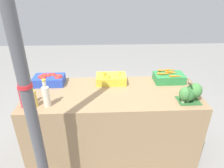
# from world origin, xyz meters

# --- Properties ---
(ground_plane) EXTENTS (10.00, 10.00, 0.00)m
(ground_plane) POSITION_xyz_m (0.00, 0.00, 0.00)
(ground_plane) COLOR gray
(market_table) EXTENTS (1.92, 0.79, 0.85)m
(market_table) POSITION_xyz_m (0.00, 0.00, 0.43)
(market_table) COLOR #937551
(market_table) RESTS_ON ground_plane
(support_pole) EXTENTS (0.10, 0.10, 2.39)m
(support_pole) POSITION_xyz_m (-0.63, -0.71, 1.20)
(support_pole) COLOR #4C4C51
(support_pole) RESTS_ON ground_plane
(apple_crate) EXTENTS (0.36, 0.23, 0.14)m
(apple_crate) POSITION_xyz_m (-0.74, 0.23, 0.92)
(apple_crate) COLOR #2847B7
(apple_crate) RESTS_ON market_table
(orange_crate) EXTENTS (0.36, 0.23, 0.13)m
(orange_crate) POSITION_xyz_m (-0.01, 0.23, 0.91)
(orange_crate) COLOR gold
(orange_crate) RESTS_ON market_table
(carrot_crate) EXTENTS (0.36, 0.23, 0.14)m
(carrot_crate) POSITION_xyz_m (0.71, 0.24, 0.91)
(carrot_crate) COLOR #2D8442
(carrot_crate) RESTS_ON market_table
(broccoli_pile) EXTENTS (0.25, 0.18, 0.19)m
(broccoli_pile) POSITION_xyz_m (0.79, -0.22, 0.95)
(broccoli_pile) COLOR #2D602D
(broccoli_pile) RESTS_ON market_table
(juice_bottle_ruby) EXTENTS (0.07, 0.07, 0.30)m
(juice_bottle_ruby) POSITION_xyz_m (-0.87, -0.25, 0.98)
(juice_bottle_ruby) COLOR #B2333D
(juice_bottle_ruby) RESTS_ON market_table
(juice_bottle_golden) EXTENTS (0.06, 0.06, 0.25)m
(juice_bottle_golden) POSITION_xyz_m (-0.78, -0.25, 0.96)
(juice_bottle_golden) COLOR gold
(juice_bottle_golden) RESTS_ON market_table
(juice_bottle_cloudy) EXTENTS (0.07, 0.07, 0.29)m
(juice_bottle_cloudy) POSITION_xyz_m (-0.65, -0.25, 0.98)
(juice_bottle_cloudy) COLOR beige
(juice_bottle_cloudy) RESTS_ON market_table
(sparrow_bird) EXTENTS (0.04, 0.14, 0.05)m
(sparrow_bird) POSITION_xyz_m (0.76, -0.22, 1.07)
(sparrow_bird) COLOR #4C3D2D
(sparrow_bird) RESTS_ON broccoli_pile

